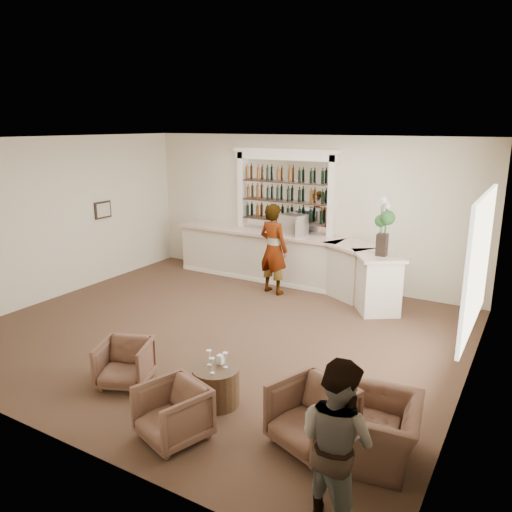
{
  "coord_description": "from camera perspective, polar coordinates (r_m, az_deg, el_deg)",
  "views": [
    {
      "loc": [
        4.65,
        -6.68,
        3.53
      ],
      "look_at": [
        0.22,
        0.9,
        1.2
      ],
      "focal_mm": 35.0,
      "sensor_mm": 36.0,
      "label": 1
    }
  ],
  "objects": [
    {
      "name": "ground",
      "position": [
        8.87,
        -4.2,
        -8.62
      ],
      "size": [
        8.0,
        8.0,
        0.0
      ],
      "primitive_type": "plane",
      "color": "brown",
      "rests_on": "ground"
    },
    {
      "name": "room_shell",
      "position": [
        8.73,
        -0.96,
        7.02
      ],
      "size": [
        8.04,
        7.02,
        3.32
      ],
      "color": "beige",
      "rests_on": "ground"
    },
    {
      "name": "bar_counter",
      "position": [
        11.21,
        3.72,
        -0.47
      ],
      "size": [
        5.72,
        1.8,
        1.14
      ],
      "color": "silver",
      "rests_on": "ground"
    },
    {
      "name": "back_bar_alcove",
      "position": [
        11.43,
        3.26,
        7.31
      ],
      "size": [
        2.64,
        0.25,
        3.0
      ],
      "color": "white",
      "rests_on": "ground"
    },
    {
      "name": "cocktail_table",
      "position": [
        6.69,
        -4.6,
        -14.57
      ],
      "size": [
        0.61,
        0.61,
        0.5
      ],
      "primitive_type": "cylinder",
      "color": "#4F3622",
      "rests_on": "ground"
    },
    {
      "name": "sommelier",
      "position": [
        10.55,
        2.0,
        0.81
      ],
      "size": [
        0.79,
        0.61,
        1.94
      ],
      "primitive_type": "imported",
      "rotation": [
        0.0,
        0.0,
        2.92
      ],
      "color": "gray",
      "rests_on": "ground"
    },
    {
      "name": "guest",
      "position": [
        4.77,
        9.22,
        -20.22
      ],
      "size": [
        0.94,
        0.83,
        1.61
      ],
      "primitive_type": "imported",
      "rotation": [
        0.0,
        0.0,
        2.81
      ],
      "color": "gray",
      "rests_on": "ground"
    },
    {
      "name": "armchair_left",
      "position": [
        7.31,
        -14.77,
        -11.75
      ],
      "size": [
        0.89,
        0.9,
        0.63
      ],
      "primitive_type": "imported",
      "rotation": [
        0.0,
        0.0,
        0.39
      ],
      "color": "brown",
      "rests_on": "ground"
    },
    {
      "name": "armchair_center",
      "position": [
        6.06,
        -9.5,
        -17.26
      ],
      "size": [
        0.9,
        0.92,
        0.66
      ],
      "primitive_type": "imported",
      "rotation": [
        0.0,
        0.0,
        -0.33
      ],
      "color": "brown",
      "rests_on": "ground"
    },
    {
      "name": "armchair_right",
      "position": [
        5.89,
        6.41,
        -17.69
      ],
      "size": [
        1.02,
        1.04,
        0.74
      ],
      "primitive_type": "imported",
      "rotation": [
        0.0,
        0.0,
        -0.36
      ],
      "color": "brown",
      "rests_on": "ground"
    },
    {
      "name": "armchair_far",
      "position": [
        5.85,
        13.69,
        -18.76
      ],
      "size": [
        1.03,
        1.13,
        0.66
      ],
      "primitive_type": "imported",
      "rotation": [
        0.0,
        0.0,
        -1.42
      ],
      "color": "brown",
      "rests_on": "ground"
    },
    {
      "name": "espresso_machine",
      "position": [
        11.06,
        4.24,
        3.58
      ],
      "size": [
        0.63,
        0.57,
        0.47
      ],
      "primitive_type": "cube",
      "rotation": [
        0.0,
        0.0,
        -0.26
      ],
      "color": "silver",
      "rests_on": "bar_counter"
    },
    {
      "name": "flower_vase",
      "position": [
        9.51,
        14.36,
        3.69
      ],
      "size": [
        0.29,
        0.29,
        1.11
      ],
      "color": "black",
      "rests_on": "bar_counter"
    },
    {
      "name": "wine_glass_bar_left",
      "position": [
        11.1,
        2.83,
        2.96
      ],
      "size": [
        0.07,
        0.07,
        0.21
      ],
      "primitive_type": null,
      "color": "white",
      "rests_on": "bar_counter"
    },
    {
      "name": "wine_glass_bar_right",
      "position": [
        11.11,
        2.72,
        2.97
      ],
      "size": [
        0.07,
        0.07,
        0.21
      ],
      "primitive_type": null,
      "color": "white",
      "rests_on": "bar_counter"
    },
    {
      "name": "wine_glass_tbl_a",
      "position": [
        6.6,
        -5.38,
        -11.5
      ],
      "size": [
        0.07,
        0.07,
        0.21
      ],
      "primitive_type": null,
      "color": "white",
      "rests_on": "cocktail_table"
    },
    {
      "name": "wine_glass_tbl_b",
      "position": [
        6.53,
        -3.52,
        -11.79
      ],
      "size": [
        0.07,
        0.07,
        0.21
      ],
      "primitive_type": null,
      "color": "white",
      "rests_on": "cocktail_table"
    },
    {
      "name": "wine_glass_tbl_c",
      "position": [
        6.4,
        -5.04,
        -12.38
      ],
      "size": [
        0.07,
        0.07,
        0.21
      ],
      "primitive_type": null,
      "color": "white",
      "rests_on": "cocktail_table"
    },
    {
      "name": "napkin_holder",
      "position": [
        6.65,
        -4.1,
        -11.7
      ],
      "size": [
        0.08,
        0.08,
        0.12
      ],
      "primitive_type": "cube",
      "color": "white",
      "rests_on": "cocktail_table"
    }
  ]
}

